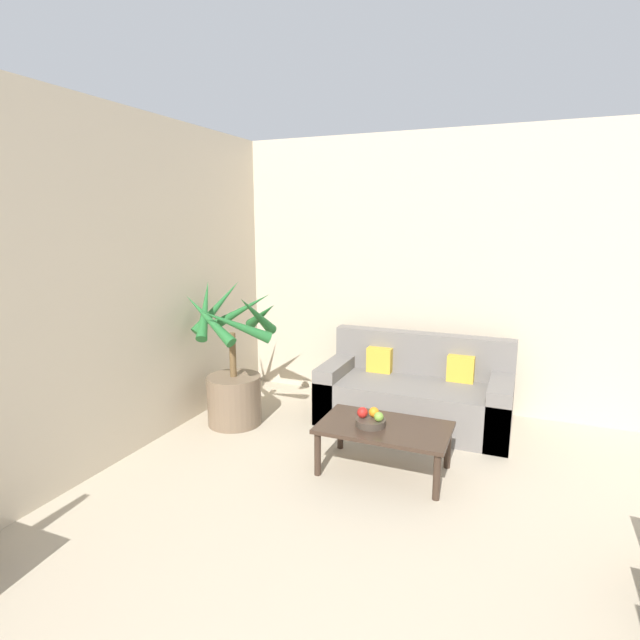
# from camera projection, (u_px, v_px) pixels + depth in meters

# --- Properties ---
(wall_back) EXTENTS (8.38, 0.06, 2.70)m
(wall_back) POSITION_uv_depth(u_px,v_px,m) (593.00, 279.00, 4.40)
(wall_back) COLOR beige
(wall_back) RESTS_ON ground_plane
(potted_palm) EXTENTS (0.83, 0.92, 1.34)m
(potted_palm) POSITION_uv_depth(u_px,v_px,m) (234.00, 376.00, 4.57)
(potted_palm) COLOR brown
(potted_palm) RESTS_ON ground_plane
(sofa_loveseat) EXTENTS (1.71, 0.78, 0.80)m
(sofa_loveseat) POSITION_uv_depth(u_px,v_px,m) (415.00, 394.00, 4.63)
(sofa_loveseat) COLOR slate
(sofa_loveseat) RESTS_ON ground_plane
(coffee_table) EXTENTS (0.96, 0.57, 0.36)m
(coffee_table) POSITION_uv_depth(u_px,v_px,m) (384.00, 431.00, 3.70)
(coffee_table) COLOR #38281E
(coffee_table) RESTS_ON ground_plane
(fruit_bowl) EXTENTS (0.22, 0.22, 0.05)m
(fruit_bowl) POSITION_uv_depth(u_px,v_px,m) (371.00, 422.00, 3.69)
(fruit_bowl) COLOR #42382D
(fruit_bowl) RESTS_ON coffee_table
(apple_red) EXTENTS (0.08, 0.08, 0.08)m
(apple_red) POSITION_uv_depth(u_px,v_px,m) (362.00, 412.00, 3.70)
(apple_red) COLOR red
(apple_red) RESTS_ON fruit_bowl
(apple_green) EXTENTS (0.07, 0.07, 0.07)m
(apple_green) POSITION_uv_depth(u_px,v_px,m) (379.00, 417.00, 3.64)
(apple_green) COLOR olive
(apple_green) RESTS_ON fruit_bowl
(orange_fruit) EXTENTS (0.08, 0.08, 0.08)m
(orange_fruit) POSITION_uv_depth(u_px,v_px,m) (374.00, 412.00, 3.72)
(orange_fruit) COLOR orange
(orange_fruit) RESTS_ON fruit_bowl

